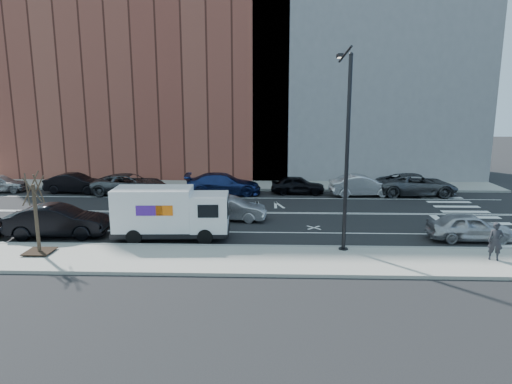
# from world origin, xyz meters

# --- Properties ---
(ground) EXTENTS (120.00, 120.00, 0.00)m
(ground) POSITION_xyz_m (0.00, 0.00, 0.00)
(ground) COLOR black
(ground) RESTS_ON ground
(sidewalk_near) EXTENTS (44.00, 3.60, 0.15)m
(sidewalk_near) POSITION_xyz_m (0.00, -8.80, 0.07)
(sidewalk_near) COLOR gray
(sidewalk_near) RESTS_ON ground
(sidewalk_far) EXTENTS (44.00, 3.60, 0.15)m
(sidewalk_far) POSITION_xyz_m (0.00, 8.80, 0.07)
(sidewalk_far) COLOR gray
(sidewalk_far) RESTS_ON ground
(curb_near) EXTENTS (44.00, 0.25, 0.17)m
(curb_near) POSITION_xyz_m (0.00, -7.00, 0.08)
(curb_near) COLOR gray
(curb_near) RESTS_ON ground
(curb_far) EXTENTS (44.00, 0.25, 0.17)m
(curb_far) POSITION_xyz_m (0.00, 7.00, 0.08)
(curb_far) COLOR gray
(curb_far) RESTS_ON ground
(crosswalk) EXTENTS (3.00, 14.00, 0.01)m
(crosswalk) POSITION_xyz_m (16.00, 0.00, 0.00)
(crosswalk) COLOR white
(crosswalk) RESTS_ON ground
(road_markings) EXTENTS (40.00, 8.60, 0.01)m
(road_markings) POSITION_xyz_m (0.00, 0.00, 0.00)
(road_markings) COLOR white
(road_markings) RESTS_ON ground
(bldg_brick) EXTENTS (26.00, 10.00, 22.00)m
(bldg_brick) POSITION_xyz_m (-8.00, 15.60, 11.00)
(bldg_brick) COLOR brown
(bldg_brick) RESTS_ON ground
(bldg_concrete) EXTENTS (20.00, 10.00, 26.00)m
(bldg_concrete) POSITION_xyz_m (12.00, 15.60, 13.00)
(bldg_concrete) COLOR slate
(bldg_concrete) RESTS_ON ground
(streetlight) EXTENTS (0.44, 4.02, 9.34)m
(streetlight) POSITION_xyz_m (7.00, -6.91, 5.08)
(streetlight) COLOR black
(streetlight) RESTS_ON ground
(street_tree) EXTENTS (1.20, 1.20, 3.75)m
(street_tree) POSITION_xyz_m (-7.00, -8.40, 1.45)
(street_tree) COLOR black
(street_tree) RESTS_ON ground
(fedex_van) EXTENTS (5.94, 2.31, 2.67)m
(fedex_van) POSITION_xyz_m (-1.53, -5.60, 1.40)
(fedex_van) COLOR black
(fedex_van) RESTS_ON ground
(far_parked_b) EXTENTS (4.59, 1.86, 1.48)m
(far_parked_b) POSITION_xyz_m (-11.35, 5.75, 0.74)
(far_parked_b) COLOR black
(far_parked_b) RESTS_ON ground
(far_parked_c) EXTENTS (5.58, 2.71, 1.53)m
(far_parked_c) POSITION_xyz_m (-7.08, 5.47, 0.76)
(far_parked_c) COLOR #4D5055
(far_parked_c) RESTS_ON ground
(far_parked_d) EXTENTS (5.77, 2.72, 1.63)m
(far_parked_d) POSITION_xyz_m (-0.00, 5.42, 0.81)
(far_parked_d) COLOR navy
(far_parked_d) RESTS_ON ground
(far_parked_e) EXTENTS (4.06, 1.74, 1.37)m
(far_parked_e) POSITION_xyz_m (5.60, 5.96, 0.68)
(far_parked_e) COLOR black
(far_parked_e) RESTS_ON ground
(far_parked_f) EXTENTS (4.83, 2.04, 1.55)m
(far_parked_f) POSITION_xyz_m (10.30, 5.36, 0.78)
(far_parked_f) COLOR #BBBBC0
(far_parked_f) RESTS_ON ground
(far_parked_g) EXTENTS (5.87, 2.78, 1.62)m
(far_parked_g) POSITION_xyz_m (14.40, 5.72, 0.81)
(far_parked_g) COLOR #414347
(far_parked_g) RESTS_ON ground
(driving_sedan) EXTENTS (4.34, 1.89, 1.39)m
(driving_sedan) POSITION_xyz_m (1.19, -1.75, 0.69)
(driving_sedan) COLOR #A7A7AC
(driving_sedan) RESTS_ON ground
(near_parked_rear_a) EXTENTS (5.20, 2.16, 1.67)m
(near_parked_rear_a) POSITION_xyz_m (-7.50, -5.41, 0.84)
(near_parked_rear_a) COLOR black
(near_parked_rear_a) RESTS_ON ground
(near_parked_front) EXTENTS (4.11, 1.66, 1.40)m
(near_parked_front) POSITION_xyz_m (13.64, -5.32, 0.70)
(near_parked_front) COLOR #AEAEB3
(near_parked_front) RESTS_ON ground
(pedestrian) EXTENTS (0.72, 0.59, 1.68)m
(pedestrian) POSITION_xyz_m (13.40, -8.60, 0.99)
(pedestrian) COLOR #24242A
(pedestrian) RESTS_ON sidewalk_near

